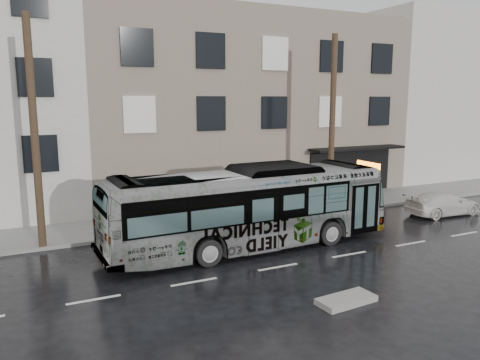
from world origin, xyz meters
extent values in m
plane|color=black|center=(0.00, 0.00, 0.00)|extent=(120.00, 120.00, 0.00)
cube|color=gray|center=(0.00, 4.90, 0.07)|extent=(90.00, 3.60, 0.15)
cube|color=gray|center=(5.00, 12.70, 5.50)|extent=(20.00, 12.00, 11.00)
cube|color=beige|center=(24.00, 12.70, 6.00)|extent=(18.00, 12.00, 12.00)
cylinder|color=#453422|center=(6.50, 3.30, 4.65)|extent=(0.30, 0.30, 9.00)
cylinder|color=#453422|center=(-7.50, 3.30, 4.65)|extent=(0.30, 0.30, 9.00)
cylinder|color=slate|center=(7.60, 3.30, 1.35)|extent=(0.06, 0.06, 2.40)
imported|color=#B2B2B2|center=(0.05, -0.07, 1.66)|extent=(11.97, 3.10, 3.31)
imported|color=silver|center=(11.59, 0.47, 0.61)|extent=(4.25, 1.85, 1.22)
cube|color=gray|center=(0.32, -5.96, 0.09)|extent=(1.85, 0.93, 0.18)
camera|label=1|loc=(-8.15, -16.34, 5.98)|focal=35.00mm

